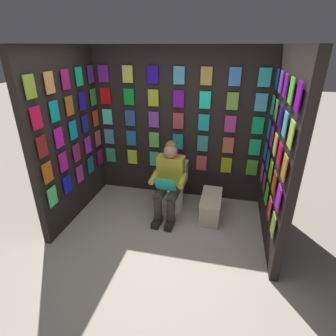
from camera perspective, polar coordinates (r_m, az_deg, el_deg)
name	(u,v)px	position (r m, az deg, el deg)	size (l,w,h in m)	color
ground_plane	(151,261)	(3.58, -3.65, -18.95)	(30.00, 30.00, 0.00)	#B2A899
display_wall_back	(179,126)	(4.51, 2.36, 8.86)	(2.92, 0.14, 2.48)	black
display_wall_left	(281,153)	(3.63, 22.74, 2.93)	(0.14, 1.75, 2.48)	black
display_wall_right	(69,137)	(4.21, -20.16, 6.21)	(0.14, 1.75, 2.48)	black
toilet	(173,189)	(4.39, 1.01, -4.53)	(0.41, 0.56, 0.77)	white
person_reading	(169,181)	(4.07, 0.24, -2.66)	(0.54, 0.70, 1.19)	gold
comic_longbox_near	(211,206)	(4.28, 9.01, -7.97)	(0.31, 0.68, 0.36)	beige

